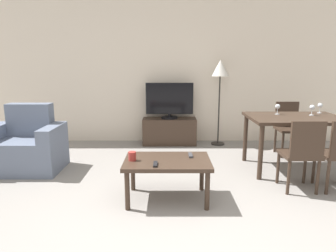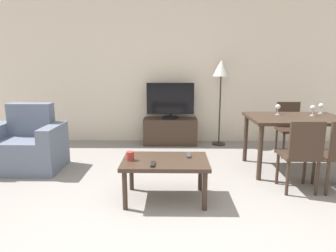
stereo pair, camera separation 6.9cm
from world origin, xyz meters
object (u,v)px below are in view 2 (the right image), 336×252
(remote_primary, at_px, (189,155))
(wine_glass_left, at_px, (313,108))
(coffee_table, at_px, (165,165))
(cup_white_near, at_px, (130,156))
(floor_lamp, at_px, (221,73))
(dining_table, at_px, (295,123))
(wine_glass_right, at_px, (278,107))
(tv, at_px, (170,101))
(armchair, at_px, (27,147))
(dining_chair_near, at_px, (301,152))
(tv_stand, at_px, (170,131))
(dining_chair_far, at_px, (289,126))
(remote_secondary, at_px, (153,164))
(wine_glass_center, at_px, (321,106))

(remote_primary, xyz_separation_m, wine_glass_left, (1.72, 0.91, 0.39))
(coffee_table, bearing_deg, cup_white_near, -175.94)
(coffee_table, height_order, floor_lamp, floor_lamp)
(dining_table, bearing_deg, wine_glass_right, 137.24)
(tv, xyz_separation_m, coffee_table, (-0.03, -2.29, -0.40))
(armchair, distance_m, dining_chair_near, 3.52)
(dining_chair_near, distance_m, wine_glass_right, 0.99)
(tv_stand, bearing_deg, dining_chair_far, -17.68)
(tv_stand, relative_size, remote_primary, 6.39)
(coffee_table, bearing_deg, armchair, 154.23)
(cup_white_near, bearing_deg, dining_chair_far, 36.62)
(tv, distance_m, dining_chair_far, 2.03)
(cup_white_near, bearing_deg, coffee_table, 4.06)
(floor_lamp, height_order, remote_primary, floor_lamp)
(tv_stand, height_order, dining_chair_far, dining_chair_far)
(armchair, xyz_separation_m, dining_chair_far, (3.87, 0.75, 0.15))
(armchair, xyz_separation_m, floor_lamp, (2.85, 1.33, 0.96))
(coffee_table, xyz_separation_m, dining_chair_near, (1.51, 0.21, 0.08))
(dining_chair_far, distance_m, remote_primary, 2.30)
(dining_chair_far, bearing_deg, armchair, -169.01)
(remote_primary, distance_m, wine_glass_left, 1.99)
(armchair, distance_m, wine_glass_left, 3.95)
(dining_chair_far, distance_m, remote_secondary, 2.77)
(tv, distance_m, dining_table, 2.16)
(remote_primary, distance_m, wine_glass_right, 1.67)
(wine_glass_right, bearing_deg, dining_table, -42.76)
(dining_chair_near, distance_m, floor_lamp, 2.29)
(tv_stand, xyz_separation_m, remote_secondary, (-0.15, -2.47, 0.22))
(dining_table, height_order, wine_glass_center, wine_glass_center)
(floor_lamp, relative_size, wine_glass_left, 10.31)
(tv_stand, bearing_deg, floor_lamp, -2.05)
(coffee_table, height_order, dining_table, dining_table)
(dining_table, xyz_separation_m, remote_primary, (-1.47, -0.82, -0.20))
(tv, bearing_deg, coffee_table, -90.85)
(armchair, relative_size, coffee_table, 1.07)
(cup_white_near, bearing_deg, floor_lamp, 60.79)
(tv_stand, distance_m, floor_lamp, 1.37)
(armchair, xyz_separation_m, coffee_table, (1.94, -0.93, 0.07))
(tv, bearing_deg, armchair, -145.41)
(tv_stand, xyz_separation_m, dining_chair_near, (1.47, -2.09, 0.23))
(dining_table, xyz_separation_m, wine_glass_left, (0.25, 0.09, 0.19))
(tv, bearing_deg, wine_glass_center, -26.31)
(dining_table, distance_m, floor_lamp, 1.67)
(dining_chair_far, bearing_deg, remote_secondary, -137.87)
(remote_secondary, height_order, cup_white_near, cup_white_near)
(tv, relative_size, dining_chair_near, 1.00)
(dining_chair_near, height_order, dining_chair_far, same)
(floor_lamp, xyz_separation_m, wine_glass_center, (1.27, -1.03, -0.44))
(armchair, height_order, wine_glass_center, armchair)
(dining_chair_near, distance_m, cup_white_near, 1.89)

